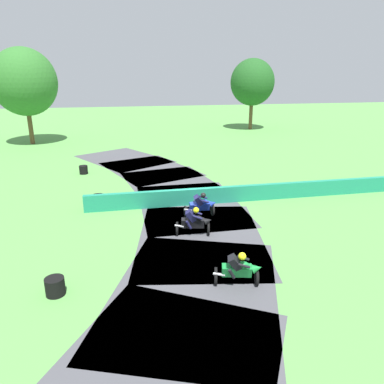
{
  "coord_description": "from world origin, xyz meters",
  "views": [
    {
      "loc": [
        -3.5,
        -18.64,
        6.98
      ],
      "look_at": [
        -0.0,
        -0.53,
        0.9
      ],
      "focal_mm": 34.37,
      "sensor_mm": 36.0,
      "label": 1
    }
  ],
  "objects": [
    {
      "name": "tree_far_right",
      "position": [
        12.53,
        25.63,
        5.68
      ],
      "size": [
        5.31,
        5.31,
        8.48
      ],
      "color": "brown",
      "rests_on": "ground"
    },
    {
      "name": "ground_plane",
      "position": [
        0.0,
        0.0,
        0.0
      ],
      "size": [
        120.0,
        120.0,
        0.0
      ],
      "primitive_type": "plane",
      "color": "#569947"
    },
    {
      "name": "tree_far_left",
      "position": [
        -12.34,
        20.56,
        5.98
      ],
      "size": [
        6.12,
        6.12,
        9.2
      ],
      "color": "brown",
      "rests_on": "ground"
    },
    {
      "name": "motorcycle_lead_green",
      "position": [
        0.13,
        -8.2,
        0.64
      ],
      "size": [
        1.7,
        1.06,
        1.43
      ],
      "color": "black",
      "rests_on": "ground"
    },
    {
      "name": "tire_stack_mid_a",
      "position": [
        -4.9,
        0.21,
        0.4
      ],
      "size": [
        0.68,
        0.68,
        0.8
      ],
      "color": "black",
      "rests_on": "ground"
    },
    {
      "name": "motorcycle_chase_black",
      "position": [
        -0.55,
        -3.94,
        0.65
      ],
      "size": [
        1.71,
        0.97,
        1.43
      ],
      "color": "black",
      "rests_on": "ground"
    },
    {
      "name": "tire_stack_near",
      "position": [
        -5.92,
        -7.56,
        0.3
      ],
      "size": [
        0.63,
        0.63,
        0.6
      ],
      "color": "black",
      "rests_on": "ground"
    },
    {
      "name": "motorcycle_trailing_blue",
      "position": [
        0.2,
        -1.87,
        0.64
      ],
      "size": [
        1.68,
        0.84,
        1.43
      ],
      "color": "black",
      "rests_on": "ground"
    },
    {
      "name": "safety_barrier",
      "position": [
        5.01,
        0.06,
        0.45
      ],
      "size": [
        21.29,
        0.54,
        0.9
      ],
      "primitive_type": "cube",
      "rotation": [
        0.0,
        0.0,
        -1.56
      ],
      "color": "#1E8466",
      "rests_on": "ground"
    },
    {
      "name": "tire_stack_mid_b",
      "position": [
        -6.29,
        7.69,
        0.3
      ],
      "size": [
        0.59,
        0.59,
        0.6
      ],
      "color": "black",
      "rests_on": "ground"
    },
    {
      "name": "track_asphalt",
      "position": [
        -1.47,
        -0.02,
        0.0
      ],
      "size": [
        10.63,
        33.26,
        0.01
      ],
      "color": "#47474C",
      "rests_on": "ground"
    }
  ]
}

